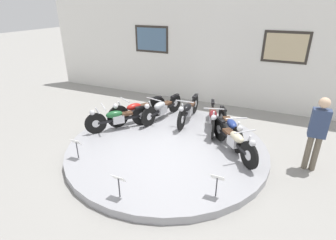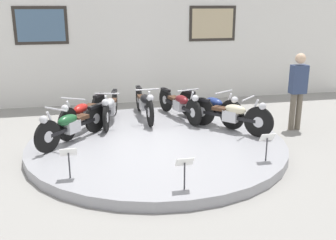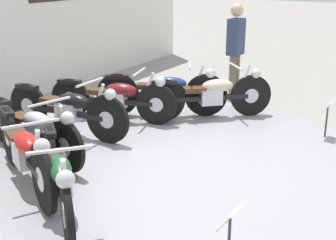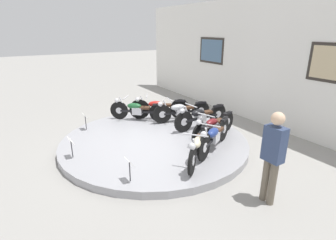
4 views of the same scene
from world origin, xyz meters
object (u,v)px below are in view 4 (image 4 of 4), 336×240
Objects in this scene: motorcycle_maroon at (213,125)px; info_placard_front_right at (130,165)px; motorcycle_cream at (198,145)px; motorcycle_green at (137,109)px; visitor_standing at (273,153)px; info_placard_front_left at (85,118)px; motorcycle_silver at (181,110)px; motorcycle_red at (159,107)px; motorcycle_blue at (214,135)px; info_placard_front_centre at (71,143)px; motorcycle_black at (200,116)px.

motorcycle_maroon reaches higher than info_placard_front_right.
motorcycle_cream is 1.70m from info_placard_front_right.
visitor_standing is (5.00, 0.32, 0.45)m from motorcycle_green.
motorcycle_maroon reaches higher than info_placard_front_left.
motorcycle_silver is at bearing 154.75° from motorcycle_cream.
info_placard_front_right is at bearing -27.11° from motorcycle_green.
motorcycle_maroon is at bearing 161.73° from visitor_standing.
motorcycle_silver is 2.98m from info_placard_front_left.
info_placard_front_left is at bearing -158.05° from visitor_standing.
motorcycle_silver is (0.60, 0.49, -0.02)m from motorcycle_red.
info_placard_front_left is at bearing -142.37° from motorcycle_blue.
motorcycle_cream is 2.97× the size of info_placard_front_centre.
motorcycle_red is at bearing -154.78° from motorcycle_black.
info_placard_front_left is at bearing -106.57° from motorcycle_silver.
motorcycle_maroon is 1.43m from motorcycle_cream.
motorcycle_green is at bearing -176.29° from visitor_standing.
motorcycle_red reaches higher than info_placard_front_centre.
motorcycle_silver is 1.02× the size of motorcycle_maroon.
info_placard_front_left is 0.29× the size of visitor_standing.
motorcycle_green is 5.03m from visitor_standing.
motorcycle_black reaches higher than motorcycle_green.
motorcycle_cream is (3.30, 0.00, 0.01)m from motorcycle_green.
motorcycle_black is 3.79m from info_placard_front_centre.
motorcycle_black is (0.81, 0.18, 0.01)m from motorcycle_silver.
motorcycle_black is 1.05× the size of motorcycle_maroon.
motorcycle_black reaches higher than motorcycle_silver.
motorcycle_blue reaches higher than motorcycle_maroon.
motorcycle_cream is at bearing -169.26° from visitor_standing.
motorcycle_silver is at bearing -167.46° from motorcycle_black.
motorcycle_silver is at bearing 54.14° from motorcycle_green.
motorcycle_silver is 1.62m from motorcycle_maroon.
visitor_standing is (1.94, -0.35, 0.43)m from motorcycle_blue.
motorcycle_silver is at bearing 102.65° from info_placard_front_centre.
motorcycle_maroon is (0.81, -0.18, -0.02)m from motorcycle_black.
motorcycle_red is 2.83m from motorcycle_blue.
motorcycle_maroon is at bearing 49.10° from info_placard_front_left.
motorcycle_blue is 2.38m from info_placard_front_right.
info_placard_front_centre is (-0.00, -3.79, -0.02)m from motorcycle_black.
info_placard_front_right is at bearing -49.13° from motorcycle_silver.
motorcycle_silver is at bearing 38.88° from motorcycle_red.
motorcycle_black is 0.83m from motorcycle_maroon.
motorcycle_blue is 3.49× the size of info_placard_front_centre.
visitor_standing is at bearing -18.27° from motorcycle_maroon.
info_placard_front_left is (-3.31, -1.70, -0.02)m from motorcycle_cream.
visitor_standing is at bearing -10.26° from motorcycle_blue.
motorcycle_maroon is 3.70× the size of info_placard_front_right.
motorcycle_black is at bearing 39.10° from motorcycle_green.
motorcycle_black is at bearing 12.54° from motorcycle_silver.
motorcycle_maroon is 3.70m from info_placard_front_centre.
info_placard_front_left is at bearing -152.86° from motorcycle_cream.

